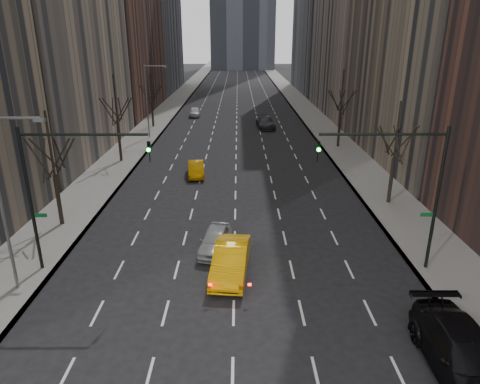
{
  "coord_description": "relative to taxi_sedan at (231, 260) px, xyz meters",
  "views": [
    {
      "loc": [
        0.23,
        -9.14,
        12.41
      ],
      "look_at": [
        0.34,
        15.18,
        3.5
      ],
      "focal_mm": 32.0,
      "sensor_mm": 36.0,
      "label": 1
    }
  ],
  "objects": [
    {
      "name": "sidewalk_left",
      "position": [
        -12.06,
        58.44,
        -0.78
      ],
      "size": [
        4.5,
        320.0,
        0.15
      ],
      "primitive_type": "cube",
      "color": "slate",
      "rests_on": "ground"
    },
    {
      "name": "sidewalk_right",
      "position": [
        12.44,
        58.44,
        -0.78
      ],
      "size": [
        4.5,
        320.0,
        0.15
      ],
      "primitive_type": "cube",
      "color": "slate",
      "rests_on": "ground"
    },
    {
      "name": "tree_lw_b",
      "position": [
        -11.81,
        6.44,
        2.87
      ],
      "size": [
        3.36,
        3.5,
        7.82
      ],
      "color": "black",
      "rests_on": "ground"
    },
    {
      "name": "tree_lw_c",
      "position": [
        -11.81,
        22.44,
        3.19
      ],
      "size": [
        3.36,
        3.5,
        8.74
      ],
      "color": "black",
      "rests_on": "ground"
    },
    {
      "name": "tree_lw_d",
      "position": [
        -11.81,
        40.44,
        2.71
      ],
      "size": [
        3.36,
        3.5,
        7.36
      ],
      "color": "black",
      "rests_on": "ground"
    },
    {
      "name": "tree_rw_b",
      "position": [
        12.19,
        10.44,
        2.87
      ],
      "size": [
        3.36,
        3.5,
        7.82
      ],
      "color": "black",
      "rests_on": "ground"
    },
    {
      "name": "tree_rw_c",
      "position": [
        12.19,
        28.44,
        3.19
      ],
      "size": [
        3.36,
        3.5,
        8.74
      ],
      "color": "black",
      "rests_on": "ground"
    },
    {
      "name": "traffic_mast_left",
      "position": [
        -8.92,
        0.44,
        4.64
      ],
      "size": [
        6.69,
        0.39,
        8.0
      ],
      "color": "black",
      "rests_on": "ground"
    },
    {
      "name": "traffic_mast_right",
      "position": [
        9.29,
        0.44,
        4.64
      ],
      "size": [
        6.69,
        0.39,
        8.0
      ],
      "color": "black",
      "rests_on": "ground"
    },
    {
      "name": "streetlight_near",
      "position": [
        -10.65,
        -1.56,
        4.77
      ],
      "size": [
        2.83,
        0.22,
        9.0
      ],
      "color": "slate",
      "rests_on": "ground"
    },
    {
      "name": "streetlight_far",
      "position": [
        -10.65,
        33.44,
        4.77
      ],
      "size": [
        2.83,
        0.22,
        9.0
      ],
      "color": "slate",
      "rests_on": "ground"
    },
    {
      "name": "taxi_sedan",
      "position": [
        0.0,
        0.0,
        0.0
      ],
      "size": [
        2.29,
        5.32,
        1.7
      ],
      "primitive_type": "imported",
      "rotation": [
        0.0,
        0.0,
        -0.1
      ],
      "color": "#F9A805",
      "rests_on": "ground"
    },
    {
      "name": "silver_sedan_ahead",
      "position": [
        -0.99,
        2.76,
        -0.14
      ],
      "size": [
        2.18,
        4.33,
        1.41
      ],
      "primitive_type": "imported",
      "rotation": [
        0.0,
        0.0,
        -0.13
      ],
      "color": "#9A9DA1",
      "rests_on": "ground"
    },
    {
      "name": "parked_suv_black",
      "position": [
        9.07,
        -7.52,
        0.06
      ],
      "size": [
        2.64,
        6.34,
        1.83
      ],
      "primitive_type": "imported",
      "rotation": [
        0.0,
        0.0,
        -0.01
      ],
      "color": "black",
      "rests_on": "ground"
    },
    {
      "name": "far_taxi",
      "position": [
        -3.54,
        17.63,
        -0.18
      ],
      "size": [
        1.87,
        4.21,
        1.34
      ],
      "primitive_type": "imported",
      "rotation": [
        0.0,
        0.0,
        0.11
      ],
      "color": "orange",
      "rests_on": "ground"
    },
    {
      "name": "far_suv_grey",
      "position": [
        4.3,
        39.8,
        -0.03
      ],
      "size": [
        2.81,
        5.88,
        1.65
      ],
      "primitive_type": "imported",
      "rotation": [
        0.0,
        0.0,
        0.09
      ],
      "color": "#302F35",
      "rests_on": "ground"
    },
    {
      "name": "far_car_white",
      "position": [
        -6.69,
        49.27,
        -0.13
      ],
      "size": [
        1.93,
        4.29,
        1.43
      ],
      "primitive_type": "imported",
      "rotation": [
        0.0,
        0.0,
        0.06
      ],
      "color": "silver",
      "rests_on": "ground"
    }
  ]
}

